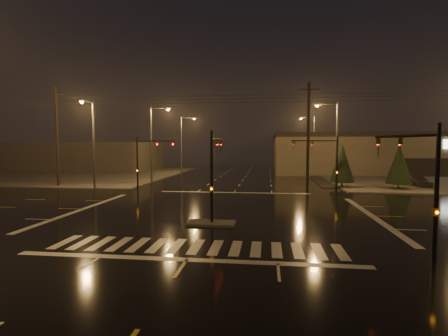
{
  "coord_description": "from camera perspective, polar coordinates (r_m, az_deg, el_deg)",
  "views": [
    {
      "loc": [
        3.52,
        -25.85,
        5.09
      ],
      "look_at": [
        -0.38,
        5.4,
        3.0
      ],
      "focal_mm": 28.0,
      "sensor_mm": 36.0,
      "label": 1
    }
  ],
  "objects": [
    {
      "name": "ground",
      "position": [
        26.58,
        -0.63,
        -7.24
      ],
      "size": [
        140.0,
        140.0,
        0.0
      ],
      "primitive_type": "plane",
      "color": "black",
      "rests_on": "ground"
    },
    {
      "name": "sidewalk_ne",
      "position": [
        62.01,
        32.37,
        -1.44
      ],
      "size": [
        36.0,
        36.0,
        0.12
      ],
      "primitive_type": "cube",
      "color": "#45423E",
      "rests_on": "ground"
    },
    {
      "name": "sidewalk_nw",
      "position": [
        65.33,
        -23.78,
        -0.94
      ],
      "size": [
        36.0,
        36.0,
        0.12
      ],
      "primitive_type": "cube",
      "color": "#45423E",
      "rests_on": "ground"
    },
    {
      "name": "median_island",
      "position": [
        22.69,
        -2.01,
        -8.98
      ],
      "size": [
        3.0,
        1.6,
        0.15
      ],
      "primitive_type": "cube",
      "color": "#45423E",
      "rests_on": "ground"
    },
    {
      "name": "crosswalk",
      "position": [
        17.95,
        -4.61,
        -12.68
      ],
      "size": [
        15.0,
        2.6,
        0.01
      ],
      "primitive_type": "cube",
      "color": "beige",
      "rests_on": "ground"
    },
    {
      "name": "stop_bar_near",
      "position": [
        16.09,
        -6.1,
        -14.66
      ],
      "size": [
        16.0,
        0.5,
        0.01
      ],
      "primitive_type": "cube",
      "color": "beige",
      "rests_on": "ground"
    },
    {
      "name": "stop_bar_far",
      "position": [
        37.37,
        1.65,
        -4.03
      ],
      "size": [
        16.0,
        0.5,
        0.01
      ],
      "primitive_type": "cube",
      "color": "beige",
      "rests_on": "ground"
    },
    {
      "name": "retail_building",
      "position": [
        78.44,
        30.8,
        2.35
      ],
      "size": [
        60.2,
        28.3,
        7.2
      ],
      "color": "#68604A",
      "rests_on": "ground"
    },
    {
      "name": "commercial_block",
      "position": [
        78.06,
        -22.47,
        1.83
      ],
      "size": [
        30.0,
        18.0,
        5.6
      ],
      "primitive_type": "cube",
      "color": "#443E3B",
      "rests_on": "ground"
    },
    {
      "name": "signal_mast_median",
      "position": [
        23.09,
        -1.67,
        0.47
      ],
      "size": [
        0.25,
        4.59,
        6.0
      ],
      "color": "black",
      "rests_on": "ground"
    },
    {
      "name": "signal_mast_ne",
      "position": [
        36.5,
        16.54,
        1.6
      ],
      "size": [
        4.84,
        1.86,
        6.0
      ],
      "color": "black",
      "rests_on": "ground"
    },
    {
      "name": "signal_mast_nw",
      "position": [
        38.29,
        -12.77,
        1.76
      ],
      "size": [
        4.84,
        1.86,
        6.0
      ],
      "color": "black",
      "rests_on": "ground"
    },
    {
      "name": "signal_mast_se",
      "position": [
        17.5,
        29.63,
        -1.23
      ],
      "size": [
        1.55,
        3.87,
        6.0
      ],
      "color": "black",
      "rests_on": "ground"
    },
    {
      "name": "streetlight_1",
      "position": [
        46.26,
        -11.46,
        4.61
      ],
      "size": [
        2.77,
        0.32,
        10.0
      ],
      "color": "#38383A",
      "rests_on": "ground"
    },
    {
      "name": "streetlight_2",
      "position": [
        61.63,
        -6.71,
        4.44
      ],
      "size": [
        2.77,
        0.32,
        10.0
      ],
      "color": "#38383A",
      "rests_on": "ground"
    },
    {
      "name": "streetlight_3",
      "position": [
        42.55,
        17.55,
        4.58
      ],
      "size": [
        2.77,
        0.32,
        10.0
      ],
      "color": "#38383A",
      "rests_on": "ground"
    },
    {
      "name": "streetlight_4",
      "position": [
        62.33,
        14.22,
        4.34
      ],
      "size": [
        2.77,
        0.32,
        10.0
      ],
      "color": "#38383A",
      "rests_on": "ground"
    },
    {
      "name": "streetlight_5",
      "position": [
        41.87,
        -20.74,
        4.53
      ],
      "size": [
        0.32,
        2.77,
        10.0
      ],
      "color": "#38383A",
      "rests_on": "ground"
    },
    {
      "name": "utility_pole_0",
      "position": [
        47.33,
        -25.6,
        4.69
      ],
      "size": [
        2.2,
        0.32,
        12.0
      ],
      "color": "black",
      "rests_on": "ground"
    },
    {
      "name": "utility_pole_1",
      "position": [
        40.11,
        13.58,
        5.18
      ],
      "size": [
        2.2,
        0.32,
        12.0
      ],
      "color": "black",
      "rests_on": "ground"
    },
    {
      "name": "conifer_0",
      "position": [
        43.51,
        18.74,
        0.73
      ],
      "size": [
        2.84,
        2.84,
        5.14
      ],
      "color": "black",
      "rests_on": "ground"
    },
    {
      "name": "conifer_1",
      "position": [
        44.06,
        26.68,
        0.58
      ],
      "size": [
        2.85,
        2.85,
        5.15
      ],
      "color": "black",
      "rests_on": "ground"
    },
    {
      "name": "car_parked",
      "position": [
        48.55,
        29.06,
        -1.83
      ],
      "size": [
        2.31,
        4.52,
        1.47
      ],
      "primitive_type": "imported",
      "rotation": [
        0.0,
        0.0,
        0.14
      ],
      "color": "black",
      "rests_on": "ground"
    }
  ]
}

